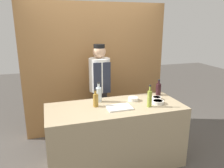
{
  "coord_description": "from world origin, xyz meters",
  "views": [
    {
      "loc": [
        -0.9,
        -2.74,
        2.03
      ],
      "look_at": [
        0.0,
        0.16,
        1.19
      ],
      "focal_mm": 35.0,
      "sensor_mm": 36.0,
      "label": 1
    }
  ],
  "objects_px": {
    "sauce_bowl_white": "(157,98)",
    "bottle_wine": "(158,89)",
    "bottle_vinegar": "(96,100)",
    "cutting_board": "(119,107)",
    "sauce_bowl_red": "(158,102)",
    "chef_center": "(100,90)",
    "bottle_oil": "(150,98)",
    "sauce_bowl_yellow": "(133,99)",
    "bottle_clear": "(99,94)"
  },
  "relations": [
    {
      "from": "bottle_oil",
      "to": "chef_center",
      "type": "relative_size",
      "value": 0.18
    },
    {
      "from": "sauce_bowl_yellow",
      "to": "bottle_vinegar",
      "type": "distance_m",
      "value": 0.6
    },
    {
      "from": "bottle_vinegar",
      "to": "bottle_wine",
      "type": "bearing_deg",
      "value": 10.46
    },
    {
      "from": "sauce_bowl_white",
      "to": "bottle_wine",
      "type": "relative_size",
      "value": 0.54
    },
    {
      "from": "cutting_board",
      "to": "chef_center",
      "type": "height_order",
      "value": "chef_center"
    },
    {
      "from": "sauce_bowl_yellow",
      "to": "sauce_bowl_red",
      "type": "distance_m",
      "value": 0.37
    },
    {
      "from": "bottle_vinegar",
      "to": "bottle_clear",
      "type": "bearing_deg",
      "value": 63.71
    },
    {
      "from": "cutting_board",
      "to": "bottle_wine",
      "type": "distance_m",
      "value": 0.88
    },
    {
      "from": "sauce_bowl_red",
      "to": "bottle_vinegar",
      "type": "bearing_deg",
      "value": 169.89
    },
    {
      "from": "sauce_bowl_red",
      "to": "sauce_bowl_yellow",
      "type": "bearing_deg",
      "value": 142.37
    },
    {
      "from": "sauce_bowl_red",
      "to": "cutting_board",
      "type": "xyz_separation_m",
      "value": [
        -0.59,
        0.0,
        -0.02
      ]
    },
    {
      "from": "sauce_bowl_white",
      "to": "bottle_wine",
      "type": "distance_m",
      "value": 0.25
    },
    {
      "from": "cutting_board",
      "to": "bottle_oil",
      "type": "bearing_deg",
      "value": -9.74
    },
    {
      "from": "sauce_bowl_yellow",
      "to": "cutting_board",
      "type": "relative_size",
      "value": 0.45
    },
    {
      "from": "bottle_wine",
      "to": "bottle_vinegar",
      "type": "height_order",
      "value": "bottle_wine"
    },
    {
      "from": "sauce_bowl_red",
      "to": "bottle_clear",
      "type": "bearing_deg",
      "value": 157.09
    },
    {
      "from": "bottle_clear",
      "to": "chef_center",
      "type": "xyz_separation_m",
      "value": [
        0.15,
        0.54,
        -0.1
      ]
    },
    {
      "from": "sauce_bowl_yellow",
      "to": "bottle_clear",
      "type": "relative_size",
      "value": 0.5
    },
    {
      "from": "bottle_clear",
      "to": "chef_center",
      "type": "relative_size",
      "value": 0.18
    },
    {
      "from": "sauce_bowl_white",
      "to": "bottle_vinegar",
      "type": "bearing_deg",
      "value": -179.81
    },
    {
      "from": "sauce_bowl_white",
      "to": "bottle_oil",
      "type": "bearing_deg",
      "value": -136.19
    },
    {
      "from": "cutting_board",
      "to": "sauce_bowl_red",
      "type": "bearing_deg",
      "value": -0.12
    },
    {
      "from": "sauce_bowl_red",
      "to": "chef_center",
      "type": "distance_m",
      "value": 1.09
    },
    {
      "from": "sauce_bowl_white",
      "to": "bottle_vinegar",
      "type": "height_order",
      "value": "bottle_vinegar"
    },
    {
      "from": "bottle_wine",
      "to": "bottle_oil",
      "type": "relative_size",
      "value": 0.83
    },
    {
      "from": "bottle_clear",
      "to": "bottle_wine",
      "type": "xyz_separation_m",
      "value": [
        1.0,
        0.02,
        -0.02
      ]
    },
    {
      "from": "chef_center",
      "to": "bottle_clear",
      "type": "bearing_deg",
      "value": -105.55
    },
    {
      "from": "sauce_bowl_white",
      "to": "chef_center",
      "type": "distance_m",
      "value": 1.01
    },
    {
      "from": "sauce_bowl_yellow",
      "to": "bottle_wine",
      "type": "distance_m",
      "value": 0.52
    },
    {
      "from": "bottle_clear",
      "to": "bottle_vinegar",
      "type": "relative_size",
      "value": 1.19
    },
    {
      "from": "cutting_board",
      "to": "sauce_bowl_yellow",
      "type": "bearing_deg",
      "value": 36.63
    },
    {
      "from": "bottle_clear",
      "to": "bottle_oil",
      "type": "xyz_separation_m",
      "value": [
        0.62,
        -0.41,
        0.01
      ]
    },
    {
      "from": "bottle_oil",
      "to": "cutting_board",
      "type": "bearing_deg",
      "value": 170.26
    },
    {
      "from": "sauce_bowl_red",
      "to": "chef_center",
      "type": "height_order",
      "value": "chef_center"
    },
    {
      "from": "sauce_bowl_yellow",
      "to": "cutting_board",
      "type": "xyz_separation_m",
      "value": [
        -0.3,
        -0.22,
        -0.02
      ]
    },
    {
      "from": "chef_center",
      "to": "bottle_wine",
      "type": "bearing_deg",
      "value": -31.13
    },
    {
      "from": "sauce_bowl_red",
      "to": "bottle_oil",
      "type": "xyz_separation_m",
      "value": [
        -0.17,
        -0.07,
        0.1
      ]
    },
    {
      "from": "bottle_vinegar",
      "to": "bottle_oil",
      "type": "height_order",
      "value": "bottle_oil"
    },
    {
      "from": "cutting_board",
      "to": "bottle_vinegar",
      "type": "distance_m",
      "value": 0.34
    },
    {
      "from": "cutting_board",
      "to": "bottle_vinegar",
      "type": "xyz_separation_m",
      "value": [
        -0.29,
        0.16,
        0.09
      ]
    },
    {
      "from": "sauce_bowl_yellow",
      "to": "chef_center",
      "type": "xyz_separation_m",
      "value": [
        -0.36,
        0.65,
        -0.01
      ]
    },
    {
      "from": "bottle_wine",
      "to": "bottle_oil",
      "type": "distance_m",
      "value": 0.57
    },
    {
      "from": "sauce_bowl_yellow",
      "to": "bottle_oil",
      "type": "xyz_separation_m",
      "value": [
        0.12,
        -0.3,
        0.09
      ]
    },
    {
      "from": "sauce_bowl_red",
      "to": "cutting_board",
      "type": "distance_m",
      "value": 0.59
    },
    {
      "from": "bottle_wine",
      "to": "chef_center",
      "type": "height_order",
      "value": "chef_center"
    },
    {
      "from": "cutting_board",
      "to": "bottle_wine",
      "type": "relative_size",
      "value": 1.29
    },
    {
      "from": "sauce_bowl_white",
      "to": "sauce_bowl_yellow",
      "type": "height_order",
      "value": "sauce_bowl_yellow"
    },
    {
      "from": "sauce_bowl_white",
      "to": "bottle_clear",
      "type": "height_order",
      "value": "bottle_clear"
    },
    {
      "from": "bottle_vinegar",
      "to": "chef_center",
      "type": "distance_m",
      "value": 0.76
    },
    {
      "from": "bottle_clear",
      "to": "bottle_wine",
      "type": "distance_m",
      "value": 1.0
    }
  ]
}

